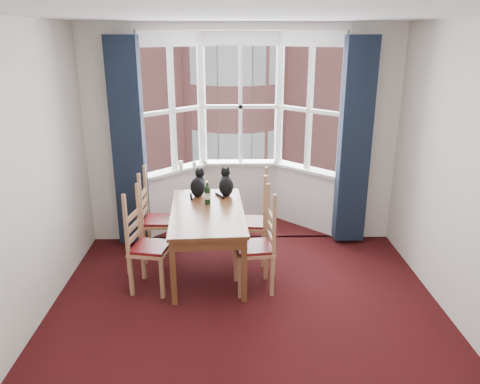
{
  "coord_description": "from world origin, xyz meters",
  "views": [
    {
      "loc": [
        -0.15,
        -3.68,
        2.65
      ],
      "look_at": [
        -0.05,
        1.05,
        1.05
      ],
      "focal_mm": 35.0,
      "sensor_mm": 36.0,
      "label": 1
    }
  ],
  "objects_px": {
    "chair_right_near": "(262,248)",
    "wine_bottle": "(207,194)",
    "chair_right_far": "(258,224)",
    "candle_short": "(194,165)",
    "cat_right": "(226,185)",
    "chair_left_near": "(143,248)",
    "chair_left_far": "(152,222)",
    "candle_tall": "(181,165)",
    "cat_left": "(198,185)",
    "dining_table": "(208,217)"
  },
  "relations": [
    {
      "from": "chair_right_near",
      "to": "wine_bottle",
      "type": "bearing_deg",
      "value": 133.46
    },
    {
      "from": "chair_right_far",
      "to": "candle_short",
      "type": "distance_m",
      "value": 1.44
    },
    {
      "from": "chair_right_far",
      "to": "cat_right",
      "type": "xyz_separation_m",
      "value": [
        -0.38,
        0.28,
        0.41
      ]
    },
    {
      "from": "chair_right_far",
      "to": "cat_right",
      "type": "bearing_deg",
      "value": 143.61
    },
    {
      "from": "chair_left_near",
      "to": "wine_bottle",
      "type": "height_order",
      "value": "wine_bottle"
    },
    {
      "from": "chair_left_near",
      "to": "wine_bottle",
      "type": "xyz_separation_m",
      "value": [
        0.68,
        0.61,
        0.4
      ]
    },
    {
      "from": "cat_right",
      "to": "chair_left_far",
      "type": "bearing_deg",
      "value": -168.85
    },
    {
      "from": "chair_right_far",
      "to": "candle_tall",
      "type": "distance_m",
      "value": 1.53
    },
    {
      "from": "cat_left",
      "to": "chair_left_far",
      "type": "bearing_deg",
      "value": -164.08
    },
    {
      "from": "dining_table",
      "to": "wine_bottle",
      "type": "bearing_deg",
      "value": 91.54
    },
    {
      "from": "cat_left",
      "to": "cat_right",
      "type": "distance_m",
      "value": 0.35
    },
    {
      "from": "cat_left",
      "to": "chair_right_near",
      "type": "bearing_deg",
      "value": -52.08
    },
    {
      "from": "candle_tall",
      "to": "dining_table",
      "type": "bearing_deg",
      "value": -72.15
    },
    {
      "from": "chair_right_far",
      "to": "chair_right_near",
      "type": "bearing_deg",
      "value": -89.36
    },
    {
      "from": "dining_table",
      "to": "wine_bottle",
      "type": "height_order",
      "value": "wine_bottle"
    },
    {
      "from": "chair_right_near",
      "to": "chair_right_far",
      "type": "relative_size",
      "value": 1.0
    },
    {
      "from": "dining_table",
      "to": "candle_short",
      "type": "bearing_deg",
      "value": 100.07
    },
    {
      "from": "chair_right_near",
      "to": "wine_bottle",
      "type": "distance_m",
      "value": 0.97
    },
    {
      "from": "wine_bottle",
      "to": "cat_right",
      "type": "bearing_deg",
      "value": 56.2
    },
    {
      "from": "chair_left_near",
      "to": "chair_right_near",
      "type": "xyz_separation_m",
      "value": [
        1.28,
        -0.03,
        0.0
      ]
    },
    {
      "from": "cat_left",
      "to": "candle_short",
      "type": "xyz_separation_m",
      "value": [
        -0.1,
        0.82,
        0.03
      ]
    },
    {
      "from": "chair_left_far",
      "to": "chair_right_far",
      "type": "height_order",
      "value": "same"
    },
    {
      "from": "cat_right",
      "to": "wine_bottle",
      "type": "height_order",
      "value": "cat_right"
    },
    {
      "from": "dining_table",
      "to": "cat_left",
      "type": "bearing_deg",
      "value": 104.61
    },
    {
      "from": "chair_left_near",
      "to": "candle_short",
      "type": "distance_m",
      "value": 1.84
    },
    {
      "from": "dining_table",
      "to": "chair_left_far",
      "type": "distance_m",
      "value": 0.81
    },
    {
      "from": "chair_right_far",
      "to": "wine_bottle",
      "type": "relative_size",
      "value": 3.34
    },
    {
      "from": "chair_left_near",
      "to": "candle_tall",
      "type": "xyz_separation_m",
      "value": [
        0.26,
        1.7,
        0.46
      ]
    },
    {
      "from": "chair_right_near",
      "to": "cat_left",
      "type": "height_order",
      "value": "cat_left"
    },
    {
      "from": "dining_table",
      "to": "cat_left",
      "type": "relative_size",
      "value": 4.45
    },
    {
      "from": "chair_left_near",
      "to": "candle_tall",
      "type": "bearing_deg",
      "value": 81.33
    },
    {
      "from": "wine_bottle",
      "to": "cat_left",
      "type": "bearing_deg",
      "value": 113.07
    },
    {
      "from": "chair_left_near",
      "to": "chair_left_far",
      "type": "height_order",
      "value": "same"
    },
    {
      "from": "cat_right",
      "to": "wine_bottle",
      "type": "distance_m",
      "value": 0.39
    },
    {
      "from": "cat_left",
      "to": "wine_bottle",
      "type": "distance_m",
      "value": 0.33
    },
    {
      "from": "chair_right_near",
      "to": "cat_right",
      "type": "distance_m",
      "value": 1.12
    },
    {
      "from": "chair_right_near",
      "to": "chair_right_far",
      "type": "height_order",
      "value": "same"
    },
    {
      "from": "chair_left_far",
      "to": "candle_tall",
      "type": "bearing_deg",
      "value": 73.8
    },
    {
      "from": "chair_right_far",
      "to": "wine_bottle",
      "type": "distance_m",
      "value": 0.72
    },
    {
      "from": "cat_right",
      "to": "cat_left",
      "type": "bearing_deg",
      "value": -176.92
    },
    {
      "from": "chair_left_near",
      "to": "chair_right_far",
      "type": "relative_size",
      "value": 1.0
    },
    {
      "from": "cat_left",
      "to": "candle_tall",
      "type": "relative_size",
      "value": 3.01
    },
    {
      "from": "candle_short",
      "to": "wine_bottle",
      "type": "bearing_deg",
      "value": -78.34
    },
    {
      "from": "dining_table",
      "to": "chair_right_near",
      "type": "bearing_deg",
      "value": -35.24
    },
    {
      "from": "chair_right_near",
      "to": "cat_left",
      "type": "relative_size",
      "value": 2.6
    },
    {
      "from": "chair_left_far",
      "to": "chair_right_near",
      "type": "bearing_deg",
      "value": -31.08
    },
    {
      "from": "chair_left_far",
      "to": "chair_right_near",
      "type": "relative_size",
      "value": 1.0
    },
    {
      "from": "chair_left_far",
      "to": "candle_short",
      "type": "xyz_separation_m",
      "value": [
        0.46,
        0.98,
        0.45
      ]
    },
    {
      "from": "chair_left_near",
      "to": "candle_short",
      "type": "height_order",
      "value": "candle_short"
    },
    {
      "from": "chair_right_near",
      "to": "dining_table",
      "type": "bearing_deg",
      "value": 144.76
    }
  ]
}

